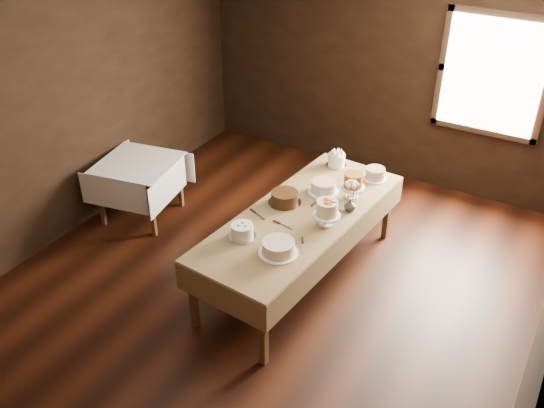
{
  "coord_description": "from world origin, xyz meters",
  "views": [
    {
      "loc": [
        2.44,
        -3.94,
        3.97
      ],
      "look_at": [
        0.0,
        0.2,
        0.95
      ],
      "focal_mm": 39.35,
      "sensor_mm": 36.0,
      "label": 1
    }
  ],
  "objects_px": {
    "cake_swirl": "(242,231)",
    "cake_server_b": "(303,248)",
    "cake_chocolate": "(285,198)",
    "cake_flowers": "(327,214)",
    "side_table": "(138,169)",
    "cake_server_e": "(260,216)",
    "cake_cream": "(278,248)",
    "cake_server_d": "(342,210)",
    "cake_server_c": "(320,199)",
    "flower_vase": "(350,205)",
    "cake_meringue": "(337,160)",
    "cake_speckled": "(375,174)",
    "cake_caramel": "(353,187)",
    "display_table": "(301,219)",
    "cake_lattice": "(323,187)",
    "cake_server_a": "(287,227)"
  },
  "relations": [
    {
      "from": "cake_swirl",
      "to": "cake_server_b",
      "type": "relative_size",
      "value": 1.09
    },
    {
      "from": "cake_chocolate",
      "to": "cake_flowers",
      "type": "bearing_deg",
      "value": -14.18
    },
    {
      "from": "side_table",
      "to": "cake_server_e",
      "type": "height_order",
      "value": "cake_server_e"
    },
    {
      "from": "cake_cream",
      "to": "cake_server_d",
      "type": "bearing_deg",
      "value": 77.99
    },
    {
      "from": "cake_cream",
      "to": "cake_server_c",
      "type": "distance_m",
      "value": 1.01
    },
    {
      "from": "flower_vase",
      "to": "side_table",
      "type": "bearing_deg",
      "value": -175.25
    },
    {
      "from": "cake_meringue",
      "to": "cake_speckled",
      "type": "xyz_separation_m",
      "value": [
        0.48,
        -0.06,
        -0.01
      ]
    },
    {
      "from": "cake_meringue",
      "to": "cake_server_d",
      "type": "distance_m",
      "value": 0.94
    },
    {
      "from": "cake_swirl",
      "to": "cake_server_c",
      "type": "height_order",
      "value": "cake_swirl"
    },
    {
      "from": "cake_caramel",
      "to": "cake_server_c",
      "type": "relative_size",
      "value": 1.19
    },
    {
      "from": "cake_server_e",
      "to": "cake_cream",
      "type": "bearing_deg",
      "value": -20.83
    },
    {
      "from": "display_table",
      "to": "cake_chocolate",
      "type": "bearing_deg",
      "value": 158.08
    },
    {
      "from": "cake_meringue",
      "to": "cake_server_d",
      "type": "xyz_separation_m",
      "value": [
        0.45,
        -0.82,
        -0.07
      ]
    },
    {
      "from": "cake_swirl",
      "to": "cake_lattice",
      "type": "bearing_deg",
      "value": 75.52
    },
    {
      "from": "cake_swirl",
      "to": "cake_server_d",
      "type": "bearing_deg",
      "value": 55.33
    },
    {
      "from": "cake_meringue",
      "to": "flower_vase",
      "type": "height_order",
      "value": "cake_meringue"
    },
    {
      "from": "cake_speckled",
      "to": "cake_cream",
      "type": "relative_size",
      "value": 0.67
    },
    {
      "from": "display_table",
      "to": "cake_flowers",
      "type": "bearing_deg",
      "value": -7.32
    },
    {
      "from": "cake_swirl",
      "to": "cake_server_e",
      "type": "relative_size",
      "value": 1.09
    },
    {
      "from": "cake_meringue",
      "to": "cake_lattice",
      "type": "xyz_separation_m",
      "value": [
        0.13,
        -0.59,
        -0.01
      ]
    },
    {
      "from": "cake_flowers",
      "to": "cake_server_b",
      "type": "xyz_separation_m",
      "value": [
        -0.01,
        -0.45,
        -0.11
      ]
    },
    {
      "from": "display_table",
      "to": "cake_server_e",
      "type": "height_order",
      "value": "cake_server_e"
    },
    {
      "from": "cake_server_b",
      "to": "cake_server_c",
      "type": "relative_size",
      "value": 1.0
    },
    {
      "from": "cake_server_a",
      "to": "flower_vase",
      "type": "xyz_separation_m",
      "value": [
        0.4,
        0.57,
        0.06
      ]
    },
    {
      "from": "cake_meringue",
      "to": "cake_server_c",
      "type": "xyz_separation_m",
      "value": [
        0.16,
        -0.74,
        -0.07
      ]
    },
    {
      "from": "cake_server_e",
      "to": "cake_server_d",
      "type": "bearing_deg",
      "value": 60.39
    },
    {
      "from": "cake_lattice",
      "to": "cake_server_c",
      "type": "relative_size",
      "value": 1.37
    },
    {
      "from": "cake_meringue",
      "to": "cake_swirl",
      "type": "distance_m",
      "value": 1.7
    },
    {
      "from": "display_table",
      "to": "cake_swirl",
      "type": "distance_m",
      "value": 0.69
    },
    {
      "from": "cake_caramel",
      "to": "flower_vase",
      "type": "relative_size",
      "value": 2.34
    },
    {
      "from": "cake_flowers",
      "to": "flower_vase",
      "type": "distance_m",
      "value": 0.36
    },
    {
      "from": "cake_lattice",
      "to": "cake_server_a",
      "type": "distance_m",
      "value": 0.75
    },
    {
      "from": "cake_server_a",
      "to": "cake_server_b",
      "type": "relative_size",
      "value": 1.0
    },
    {
      "from": "cake_meringue",
      "to": "cake_chocolate",
      "type": "xyz_separation_m",
      "value": [
        -0.11,
        -0.99,
        -0.01
      ]
    },
    {
      "from": "cake_meringue",
      "to": "cake_cream",
      "type": "height_order",
      "value": "cake_meringue"
    },
    {
      "from": "cake_cream",
      "to": "cake_server_c",
      "type": "xyz_separation_m",
      "value": [
        -0.09,
        1.0,
        -0.06
      ]
    },
    {
      "from": "display_table",
      "to": "cake_lattice",
      "type": "bearing_deg",
      "value": 90.34
    },
    {
      "from": "cake_server_e",
      "to": "cake_caramel",
      "type": "bearing_deg",
      "value": 74.07
    },
    {
      "from": "side_table",
      "to": "cake_server_a",
      "type": "height_order",
      "value": "cake_server_a"
    },
    {
      "from": "side_table",
      "to": "cake_chocolate",
      "type": "xyz_separation_m",
      "value": [
        1.96,
        0.0,
        0.21
      ]
    },
    {
      "from": "cake_meringue",
      "to": "cake_flowers",
      "type": "relative_size",
      "value": 0.9
    },
    {
      "from": "cake_flowers",
      "to": "cake_chocolate",
      "type": "bearing_deg",
      "value": 165.82
    },
    {
      "from": "cake_caramel",
      "to": "cake_chocolate",
      "type": "bearing_deg",
      "value": -139.99
    },
    {
      "from": "side_table",
      "to": "cake_caramel",
      "type": "bearing_deg",
      "value": 10.33
    },
    {
      "from": "cake_speckled",
      "to": "cake_server_e",
      "type": "xyz_separation_m",
      "value": [
        -0.68,
        -1.27,
        -0.06
      ]
    },
    {
      "from": "cake_lattice",
      "to": "cake_server_b",
      "type": "bearing_deg",
      "value": -73.77
    },
    {
      "from": "side_table",
      "to": "cake_cream",
      "type": "height_order",
      "value": "cake_cream"
    },
    {
      "from": "cake_cream",
      "to": "cake_server_d",
      "type": "height_order",
      "value": "cake_cream"
    },
    {
      "from": "cake_chocolate",
      "to": "cake_speckled",
      "type": "bearing_deg",
      "value": 57.63
    },
    {
      "from": "cake_caramel",
      "to": "cake_chocolate",
      "type": "relative_size",
      "value": 0.74
    }
  ]
}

